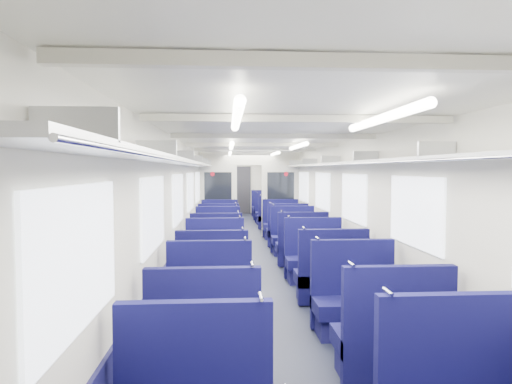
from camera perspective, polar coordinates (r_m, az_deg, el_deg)
The scene contains 37 objects.
floor at distance 9.99m, azimuth -0.11°, elevation -7.90°, with size 2.80×18.00×0.01m, color black.
ceiling at distance 9.82m, azimuth -0.11°, elevation 5.69°, with size 2.80×18.00×0.01m, color silver.
wall_left at distance 9.85m, azimuth -8.26°, elevation -1.18°, with size 0.02×18.00×2.35m, color beige.
dado_left at distance 9.94m, azimuth -8.14°, elevation -5.93°, with size 0.03×17.90×0.70m, color #12113B.
wall_right at distance 10.02m, azimuth 7.91°, elevation -1.11°, with size 0.02×18.00×2.35m, color beige.
dado_right at distance 10.11m, azimuth 7.79°, elevation -5.78°, with size 0.03×17.90×0.70m, color #12113B.
wall_far at distance 18.82m, azimuth -1.85°, elevation 0.78°, with size 2.80×0.02×2.35m, color beige.
luggage_rack_left at distance 9.81m, azimuth -7.21°, elevation 3.47°, with size 0.36×17.40×0.18m.
luggage_rack_right at distance 9.96m, azimuth 6.88°, elevation 3.46°, with size 0.36×17.40×0.18m.
windows at distance 9.37m, azimuth 0.07°, elevation 0.14°, with size 2.78×15.60×0.75m.
ceiling_fittings at distance 9.56m, azimuth -0.01°, elevation 5.40°, with size 2.70×16.06×0.11m.
end_door at distance 18.76m, azimuth -1.85°, elevation 0.24°, with size 0.75×0.06×2.00m, color black.
bulkhead at distance 12.38m, azimuth -0.86°, elevation -0.06°, with size 2.80×0.10×2.35m.
seat_4 at distance 4.10m, azimuth -6.72°, elevation -19.15°, with size 0.98×0.54×1.09m.
seat_5 at distance 4.31m, azimuth 17.13°, elevation -18.14°, with size 0.98×0.54×1.09m.
seat_6 at distance 5.16m, azimuth -6.05°, elevation -14.44°, with size 0.98×0.54×1.09m.
seat_7 at distance 5.32m, azimuth 12.65°, elevation -13.95°, with size 0.98×0.54×1.09m.
seat_8 at distance 6.24m, azimuth -5.63°, elevation -11.36°, with size 0.98×0.54×1.09m.
seat_9 at distance 6.42m, azimuth 9.63°, elevation -10.99°, with size 0.98×0.54×1.09m.
seat_10 at distance 7.45m, azimuth -5.32°, elevation -9.02°, with size 0.98×0.54×1.09m.
seat_11 at distance 7.56m, azimuth 7.50°, elevation -8.85°, with size 0.98×0.54×1.09m.
seat_12 at distance 8.54m, azimuth -5.12°, elevation -7.48°, with size 0.98×0.54×1.09m.
seat_13 at distance 8.75m, azimuth 5.92°, elevation -7.23°, with size 0.98×0.54×1.09m.
seat_14 at distance 9.78m, azimuth -4.94°, elevation -6.15°, with size 0.98×0.54×1.09m.
seat_15 at distance 9.87m, azimuth 4.79°, elevation -6.06°, with size 0.98×0.54×1.09m.
seat_16 at distance 10.78m, azimuth -4.83°, elevation -5.30°, with size 0.98×0.54×1.09m.
seat_17 at distance 10.82m, azimuth 4.03°, elevation -5.27°, with size 0.98×0.54×1.09m.
seat_18 at distance 11.94m, azimuth -4.72°, elevation -4.50°, with size 0.98×0.54×1.09m.
seat_19 at distance 12.06m, azimuth 3.21°, elevation -4.42°, with size 0.98×0.54×1.09m.
seat_20 at distance 13.91m, azimuth -4.59°, elevation -3.45°, with size 0.98×0.54×1.09m.
seat_21 at distance 13.97m, azimuth 2.25°, elevation -3.41°, with size 0.98×0.54×1.09m.
seat_22 at distance 15.08m, azimuth -4.52°, elevation -2.95°, with size 0.98×0.54×1.09m.
seat_23 at distance 15.31m, azimuth 1.72°, elevation -2.85°, with size 0.98×0.54×1.09m.
seat_24 at distance 16.20m, azimuth -4.47°, elevation -2.54°, with size 0.98×0.54×1.09m.
seat_25 at distance 16.38m, azimuth 1.36°, elevation -2.48°, with size 0.98×0.54×1.09m.
seat_26 at distance 17.52m, azimuth -4.42°, elevation -2.13°, with size 0.98×0.54×1.09m.
seat_27 at distance 17.43m, azimuth 1.05°, elevation -2.15°, with size 0.98×0.54×1.09m.
Camera 1 is at (-0.62, -9.79, 1.87)m, focal length 31.06 mm.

